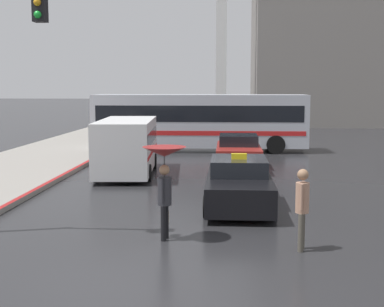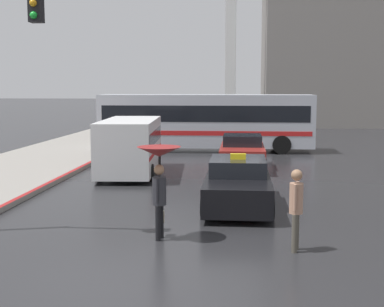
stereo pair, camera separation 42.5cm
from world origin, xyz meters
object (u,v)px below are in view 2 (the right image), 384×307
object	(u,v)px
taxi	(238,184)
ambulance_van	(130,144)
sedan_red	(242,153)
pedestrian_with_umbrella	(159,167)
city_bus	(206,120)
pedestrian_man	(296,204)

from	to	relation	value
taxi	ambulance_van	distance (m)	6.92
sedan_red	pedestrian_with_umbrella	distance (m)	10.93
taxi	ambulance_van	xyz separation A→B (m)	(-4.26, 5.42, 0.55)
taxi	city_bus	world-z (taller)	city_bus
pedestrian_with_umbrella	pedestrian_man	size ratio (longest dim) A/B	1.22
taxi	pedestrian_with_umbrella	size ratio (longest dim) A/B	2.18
taxi	sedan_red	xyz separation A→B (m)	(0.14, 7.19, 0.02)
city_bus	pedestrian_with_umbrella	distance (m)	16.96
taxi	sedan_red	world-z (taller)	taxi
taxi	sedan_red	bearing A→B (deg)	-91.09
ambulance_van	city_bus	size ratio (longest dim) A/B	0.48
city_bus	pedestrian_man	distance (m)	17.84
city_bus	pedestrian_with_umbrella	world-z (taller)	city_bus
sedan_red	city_bus	world-z (taller)	city_bus
city_bus	taxi	bearing A→B (deg)	6.91
ambulance_van	pedestrian_with_umbrella	bearing A→B (deg)	101.69
ambulance_van	sedan_red	bearing A→B (deg)	-162.17
city_bus	sedan_red	bearing A→B (deg)	16.58
taxi	pedestrian_man	bearing A→B (deg)	106.53
ambulance_van	taxi	bearing A→B (deg)	124.07
taxi	ambulance_van	world-z (taller)	ambulance_van
ambulance_van	pedestrian_man	bearing A→B (deg)	115.76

